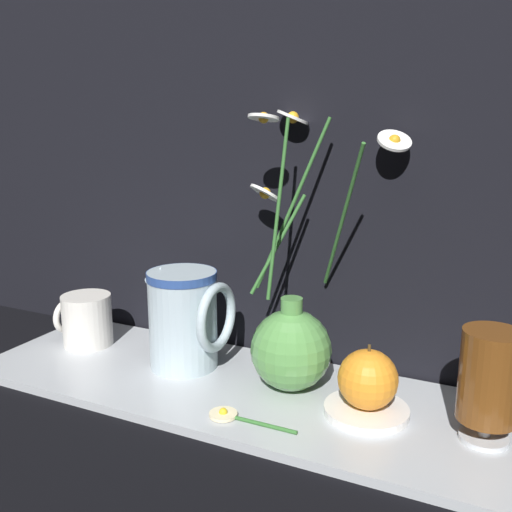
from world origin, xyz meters
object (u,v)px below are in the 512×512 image
object	(u,v)px
orange_fruit	(368,379)
tea_glass	(490,378)
vase_with_flowers	(292,340)
yellow_mug	(86,320)
ceramic_pitcher	(185,316)

from	to	relation	value
orange_fruit	tea_glass	bearing A→B (deg)	0.34
tea_glass	orange_fruit	distance (m)	0.14
vase_with_flowers	orange_fruit	distance (m)	0.12
yellow_mug	tea_glass	distance (m)	0.62
ceramic_pitcher	orange_fruit	world-z (taller)	ceramic_pitcher
yellow_mug	ceramic_pitcher	bearing A→B (deg)	-0.79
yellow_mug	ceramic_pitcher	distance (m)	0.20
yellow_mug	tea_glass	world-z (taller)	tea_glass
yellow_mug	ceramic_pitcher	world-z (taller)	ceramic_pitcher
yellow_mug	ceramic_pitcher	xyz separation A→B (m)	(0.20, -0.00, 0.04)
tea_glass	orange_fruit	size ratio (longest dim) A/B	1.61
yellow_mug	orange_fruit	size ratio (longest dim) A/B	1.08
vase_with_flowers	tea_glass	world-z (taller)	vase_with_flowers
vase_with_flowers	ceramic_pitcher	bearing A→B (deg)	-178.63
tea_glass	orange_fruit	xyz separation A→B (m)	(-0.14, -0.00, -0.03)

